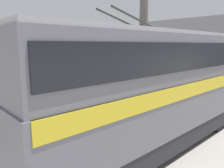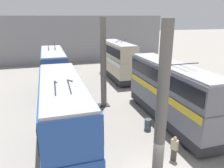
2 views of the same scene
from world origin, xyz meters
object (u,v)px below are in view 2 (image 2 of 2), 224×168
object	(u,v)px
person_by_left_row	(174,148)
bus_right_near	(64,118)
oil_drum	(148,125)
bus_left_near	(171,89)
bus_right_mid	(54,71)
bus_left_far	(118,58)

from	to	relation	value
person_by_left_row	bus_right_near	bearing A→B (deg)	-43.63
oil_drum	bus_right_near	bearing A→B (deg)	107.76
bus_left_near	oil_drum	xyz separation A→B (m)	(-0.99, 2.43, -2.38)
bus_right_mid	person_by_left_row	size ratio (longest dim) A/B	5.41
bus_left_near	person_by_left_row	world-z (taller)	bus_left_near
bus_left_far	oil_drum	xyz separation A→B (m)	(-15.01, 2.43, -2.50)
bus_left_far	bus_right_mid	size ratio (longest dim) A/B	1.05
bus_left_near	bus_right_near	distance (m)	9.53
bus_right_mid	oil_drum	bearing A→B (deg)	-147.48
bus_right_mid	oil_drum	size ratio (longest dim) A/B	9.77
bus_right_near	person_by_left_row	distance (m)	7.02
bus_left_far	bus_right_near	world-z (taller)	bus_right_near
bus_left_far	bus_right_mid	bearing A→B (deg)	117.49
bus_right_mid	bus_right_near	bearing A→B (deg)	180.00
bus_right_near	bus_left_far	bearing A→B (deg)	-27.76
bus_left_far	person_by_left_row	world-z (taller)	bus_left_far
bus_left_far	oil_drum	distance (m)	15.41
bus_left_near	bus_right_near	size ratio (longest dim) A/B	1.21
bus_left_far	oil_drum	world-z (taller)	bus_left_far
bus_left_near	person_by_left_row	distance (m)	5.93
person_by_left_row	oil_drum	bearing A→B (deg)	-119.63
bus_left_near	bus_left_far	size ratio (longest dim) A/B	1.20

